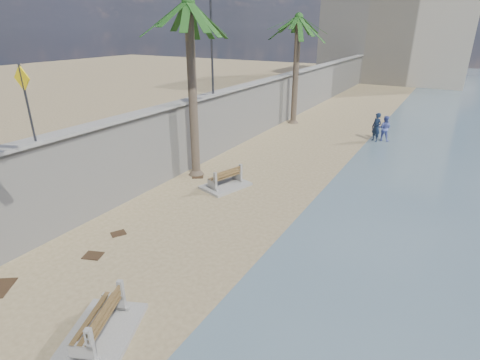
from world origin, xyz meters
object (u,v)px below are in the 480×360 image
at_px(bench_far, 225,179).
at_px(person_b, 385,127).
at_px(palm_mid, 188,5).
at_px(person_a, 377,125).
at_px(palm_back, 299,19).
at_px(bench_near, 99,323).

height_order(bench_far, person_b, person_b).
bearing_deg(bench_far, person_b, 67.06).
bearing_deg(palm_mid, person_a, 58.15).
bearing_deg(person_a, palm_back, -163.09).
bearing_deg(bench_near, person_b, 82.68).
distance_m(bench_far, palm_mid, 7.83).
bearing_deg(bench_near, bench_far, 103.61).
relative_size(bench_near, palm_mid, 0.30).
height_order(bench_near, person_a, person_a).
bearing_deg(palm_mid, bench_near, -66.16).
xyz_separation_m(bench_near, palm_mid, (-4.40, 9.96, 7.49)).
height_order(bench_near, palm_back, palm_back).
xyz_separation_m(bench_near, person_a, (2.26, 20.69, 0.66)).
bearing_deg(person_b, palm_mid, 56.75).
distance_m(bench_near, person_a, 20.83).
distance_m(palm_mid, person_b, 14.94).
bearing_deg(bench_far, palm_back, 98.89).
xyz_separation_m(palm_back, person_a, (6.62, -2.02, -6.44)).
xyz_separation_m(palm_mid, person_a, (6.67, 10.73, -6.82)).
distance_m(bench_far, person_b, 12.77).
height_order(bench_far, palm_back, palm_back).
bearing_deg(bench_near, palm_mid, 113.84).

